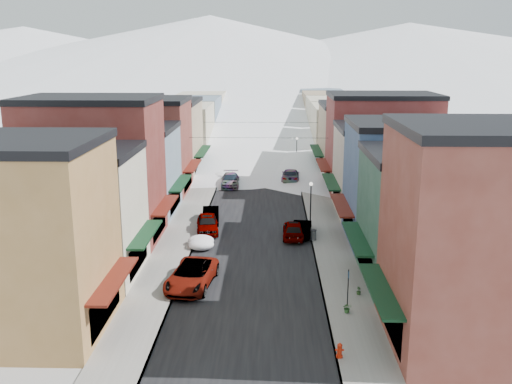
# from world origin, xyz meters

# --- Properties ---
(ground) EXTENTS (600.00, 600.00, 0.00)m
(ground) POSITION_xyz_m (0.00, 0.00, 0.00)
(ground) COLOR gray
(ground) RESTS_ON ground
(road) EXTENTS (10.00, 160.00, 0.01)m
(road) POSITION_xyz_m (0.00, 60.00, 0.01)
(road) COLOR black
(road) RESTS_ON ground
(sidewalk_left) EXTENTS (3.20, 160.00, 0.15)m
(sidewalk_left) POSITION_xyz_m (-6.60, 60.00, 0.07)
(sidewalk_left) COLOR gray
(sidewalk_left) RESTS_ON ground
(sidewalk_right) EXTENTS (3.20, 160.00, 0.15)m
(sidewalk_right) POSITION_xyz_m (6.60, 60.00, 0.07)
(sidewalk_right) COLOR gray
(sidewalk_right) RESTS_ON ground
(curb_left) EXTENTS (0.10, 160.00, 0.15)m
(curb_left) POSITION_xyz_m (-5.05, 60.00, 0.07)
(curb_left) COLOR slate
(curb_left) RESTS_ON ground
(curb_right) EXTENTS (0.10, 160.00, 0.15)m
(curb_right) POSITION_xyz_m (5.05, 60.00, 0.07)
(curb_right) COLOR slate
(curb_right) RESTS_ON ground
(bldg_l_yellow) EXTENTS (11.30, 8.70, 11.50)m
(bldg_l_yellow) POSITION_xyz_m (-13.19, 4.00, 5.76)
(bldg_l_yellow) COLOR #A6753D
(bldg_l_yellow) RESTS_ON ground
(bldg_l_cream) EXTENTS (11.30, 8.20, 9.50)m
(bldg_l_cream) POSITION_xyz_m (-13.19, 12.50, 4.76)
(bldg_l_cream) COLOR beige
(bldg_l_cream) RESTS_ON ground
(bldg_l_brick_near) EXTENTS (12.30, 8.20, 12.50)m
(bldg_l_brick_near) POSITION_xyz_m (-13.69, 20.50, 6.26)
(bldg_l_brick_near) COLOR maroon
(bldg_l_brick_near) RESTS_ON ground
(bldg_l_grayblue) EXTENTS (11.30, 9.20, 9.00)m
(bldg_l_grayblue) POSITION_xyz_m (-13.19, 29.00, 4.51)
(bldg_l_grayblue) COLOR gray
(bldg_l_grayblue) RESTS_ON ground
(bldg_l_brick_far) EXTENTS (13.30, 9.20, 11.00)m
(bldg_l_brick_far) POSITION_xyz_m (-14.19, 38.00, 5.51)
(bldg_l_brick_far) COLOR maroon
(bldg_l_brick_far) RESTS_ON ground
(bldg_l_tan) EXTENTS (11.30, 11.20, 10.00)m
(bldg_l_tan) POSITION_xyz_m (-13.19, 48.00, 5.01)
(bldg_l_tan) COLOR tan
(bldg_l_tan) RESTS_ON ground
(bldg_r_brick_near) EXTENTS (12.30, 9.20, 12.50)m
(bldg_r_brick_near) POSITION_xyz_m (13.69, 3.00, 6.26)
(bldg_r_brick_near) COLOR brown
(bldg_r_brick_near) RESTS_ON ground
(bldg_r_green) EXTENTS (11.30, 9.20, 9.50)m
(bldg_r_green) POSITION_xyz_m (13.19, 12.00, 4.76)
(bldg_r_green) COLOR #214636
(bldg_r_green) RESTS_ON ground
(bldg_r_blue) EXTENTS (11.30, 9.20, 10.50)m
(bldg_r_blue) POSITION_xyz_m (13.19, 21.00, 5.26)
(bldg_r_blue) COLOR #324B71
(bldg_r_blue) RESTS_ON ground
(bldg_r_cream) EXTENTS (12.30, 9.20, 9.00)m
(bldg_r_cream) POSITION_xyz_m (13.69, 30.00, 4.51)
(bldg_r_cream) COLOR #B7A793
(bldg_r_cream) RESTS_ON ground
(bldg_r_brick_far) EXTENTS (13.30, 9.20, 11.50)m
(bldg_r_brick_far) POSITION_xyz_m (14.19, 39.00, 5.76)
(bldg_r_brick_far) COLOR maroon
(bldg_r_brick_far) RESTS_ON ground
(bldg_r_tan) EXTENTS (11.30, 11.20, 9.50)m
(bldg_r_tan) POSITION_xyz_m (13.19, 49.00, 4.76)
(bldg_r_tan) COLOR #947D61
(bldg_r_tan) RESTS_ON ground
(distant_blocks) EXTENTS (34.00, 55.00, 8.00)m
(distant_blocks) POSITION_xyz_m (0.00, 83.00, 4.00)
(distant_blocks) COLOR gray
(distant_blocks) RESTS_ON ground
(mountain_ridge) EXTENTS (670.00, 340.00, 34.00)m
(mountain_ridge) POSITION_xyz_m (-19.47, 277.18, 14.36)
(mountain_ridge) COLOR silver
(mountain_ridge) RESTS_ON ground
(overhead_cables) EXTENTS (16.40, 15.04, 0.04)m
(overhead_cables) POSITION_xyz_m (0.00, 47.50, 6.20)
(overhead_cables) COLOR black
(overhead_cables) RESTS_ON ground
(car_white_suv) EXTENTS (3.57, 6.41, 1.69)m
(car_white_suv) POSITION_xyz_m (-4.04, 10.58, 0.85)
(car_white_suv) COLOR silver
(car_white_suv) RESTS_ON ground
(car_silver_sedan) EXTENTS (2.51, 5.01, 1.64)m
(car_silver_sedan) POSITION_xyz_m (-4.30, 23.02, 0.82)
(car_silver_sedan) COLOR #A1A5A9
(car_silver_sedan) RESTS_ON ground
(car_dark_hatch) EXTENTS (1.93, 4.52, 1.45)m
(car_dark_hatch) POSITION_xyz_m (-4.30, 26.01, 0.72)
(car_dark_hatch) COLOR black
(car_dark_hatch) RESTS_ON ground
(car_silver_wagon) EXTENTS (2.39, 5.44, 1.56)m
(car_silver_wagon) POSITION_xyz_m (-3.50, 41.34, 0.78)
(car_silver_wagon) COLOR #92949A
(car_silver_wagon) RESTS_ON ground
(car_green_sedan) EXTENTS (2.00, 4.48, 1.43)m
(car_green_sedan) POSITION_xyz_m (4.30, 22.29, 0.71)
(car_green_sedan) COLOR black
(car_green_sedan) RESTS_ON ground
(car_gray_suv) EXTENTS (1.98, 4.67, 1.57)m
(car_gray_suv) POSITION_xyz_m (3.50, 21.59, 0.79)
(car_gray_suv) COLOR gray
(car_gray_suv) RESTS_ON ground
(car_black_sedan) EXTENTS (2.60, 5.65, 1.60)m
(car_black_sedan) POSITION_xyz_m (3.99, 44.16, 0.80)
(car_black_sedan) COLOR black
(car_black_sedan) RESTS_ON ground
(car_lane_silver) EXTENTS (1.93, 4.07, 1.34)m
(car_lane_silver) POSITION_xyz_m (-1.90, 51.33, 0.67)
(car_lane_silver) COLOR #A6A8AE
(car_lane_silver) RESTS_ON ground
(car_lane_white) EXTENTS (2.54, 5.40, 1.49)m
(car_lane_white) POSITION_xyz_m (1.85, 73.22, 0.75)
(car_lane_white) COLOR silver
(car_lane_white) RESTS_ON ground
(fire_hydrant) EXTENTS (0.48, 0.36, 0.82)m
(fire_hydrant) POSITION_xyz_m (5.20, 1.00, 0.53)
(fire_hydrant) COLOR red
(fire_hydrant) RESTS_ON sidewalk_right
(parking_sign) EXTENTS (0.07, 0.33, 2.44)m
(parking_sign) POSITION_xyz_m (6.47, 7.53, 1.57)
(parking_sign) COLOR black
(parking_sign) RESTS_ON sidewalk_right
(trash_can) EXTENTS (0.53, 0.53, 0.90)m
(trash_can) POSITION_xyz_m (5.20, 20.61, 0.61)
(trash_can) COLOR #575A5C
(trash_can) RESTS_ON sidewalk_right
(streetlamp_near) EXTENTS (0.35, 0.35, 4.21)m
(streetlamp_near) POSITION_xyz_m (5.20, 24.74, 2.80)
(streetlamp_near) COLOR black
(streetlamp_near) RESTS_ON sidewalk_right
(streetlamp_far) EXTENTS (0.33, 0.33, 3.91)m
(streetlamp_far) POSITION_xyz_m (5.20, 55.00, 2.62)
(streetlamp_far) COLOR black
(streetlamp_far) RESTS_ON sidewalk_right
(planter_near) EXTENTS (0.60, 0.53, 0.63)m
(planter_near) POSITION_xyz_m (6.31, 6.40, 0.47)
(planter_near) COLOR #2E5C29
(planter_near) RESTS_ON sidewalk_right
(planter_far) EXTENTS (0.42, 0.42, 0.53)m
(planter_far) POSITION_xyz_m (7.43, 9.17, 0.42)
(planter_far) COLOR #2B4C23
(planter_far) RESTS_ON sidewalk_right
(snow_pile_near) EXTENTS (2.13, 2.51, 0.90)m
(snow_pile_near) POSITION_xyz_m (-4.28, 18.34, 0.43)
(snow_pile_near) COLOR white
(snow_pile_near) RESTS_ON ground
(snow_pile_mid) EXTENTS (2.22, 2.56, 0.94)m
(snow_pile_mid) POSITION_xyz_m (-4.41, 19.26, 0.45)
(snow_pile_mid) COLOR white
(snow_pile_mid) RESTS_ON ground
(snow_pile_far) EXTENTS (2.33, 2.64, 0.99)m
(snow_pile_far) POSITION_xyz_m (-4.88, 45.03, 0.47)
(snow_pile_far) COLOR white
(snow_pile_far) RESTS_ON ground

